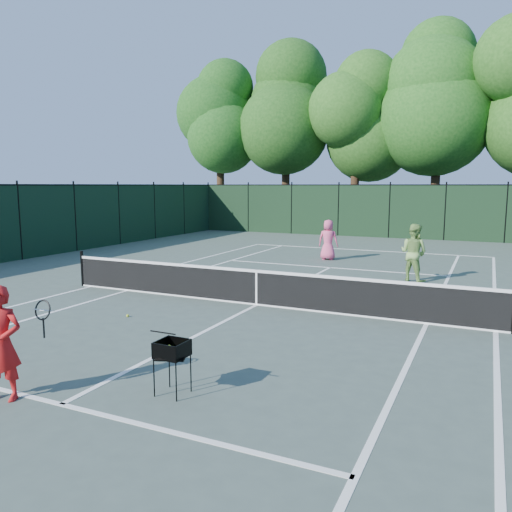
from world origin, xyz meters
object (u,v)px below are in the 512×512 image
at_px(coach, 1,343).
at_px(ball_hopper, 172,350).
at_px(player_pink, 328,240).
at_px(loose_ball_midcourt, 128,316).
at_px(player_green, 414,253).

relative_size(coach, ball_hopper, 2.04).
relative_size(player_pink, loose_ball_midcourt, 24.05).
distance_m(player_pink, player_green, 5.03).
xyz_separation_m(coach, player_green, (3.99, 11.59, 0.09)).
bearing_deg(loose_ball_midcourt, player_pink, 81.71).
bearing_deg(coach, player_pink, 68.16).
distance_m(player_pink, ball_hopper, 13.86).
bearing_deg(player_pink, loose_ball_midcourt, 76.99).
xyz_separation_m(player_green, ball_hopper, (-1.93, -10.43, -0.24)).
relative_size(player_pink, ball_hopper, 2.04).
bearing_deg(ball_hopper, loose_ball_midcourt, 116.16).
bearing_deg(loose_ball_midcourt, ball_hopper, -42.59).
relative_size(coach, player_green, 0.90).
distance_m(coach, player_pink, 14.89).
distance_m(coach, ball_hopper, 2.37).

